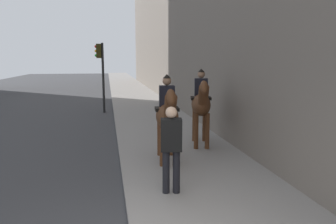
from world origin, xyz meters
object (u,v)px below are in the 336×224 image
at_px(mounted_horse_near, 167,115).
at_px(traffic_light_near_curb, 101,66).
at_px(mounted_horse_far, 201,103).
at_px(pedestrian_greeting, 171,144).

bearing_deg(mounted_horse_near, traffic_light_near_curb, -163.58).
distance_m(mounted_horse_far, traffic_light_near_curb, 8.12).
bearing_deg(pedestrian_greeting, mounted_horse_far, -16.32).
height_order(mounted_horse_far, traffic_light_near_curb, traffic_light_near_curb).
xyz_separation_m(mounted_horse_near, pedestrian_greeting, (-1.97, 0.29, -0.22)).
bearing_deg(traffic_light_near_curb, mounted_horse_far, -158.12).
bearing_deg(pedestrian_greeting, traffic_light_near_curb, 16.70).
xyz_separation_m(mounted_horse_near, mounted_horse_far, (1.31, -1.26, 0.08)).
relative_size(mounted_horse_near, mounted_horse_far, 0.96).
bearing_deg(pedestrian_greeting, mounted_horse_near, 0.62).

